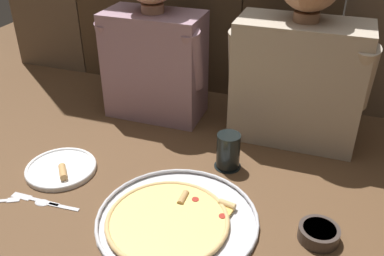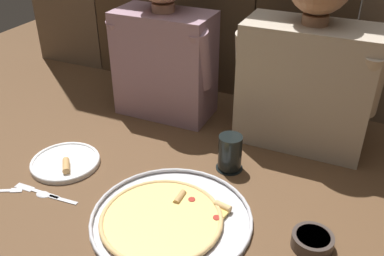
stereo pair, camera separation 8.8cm
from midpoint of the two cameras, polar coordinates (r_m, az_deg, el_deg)
name	(u,v)px [view 1 (the left image)]	position (r m, az deg, el deg)	size (l,w,h in m)	color
ground_plane	(177,197)	(1.25, -4.07, -9.27)	(3.20, 3.20, 0.00)	brown
pizza_tray	(174,219)	(1.17, -4.68, -12.12)	(0.44, 0.44, 0.03)	silver
dinner_plate	(60,169)	(1.42, -18.90, -5.27)	(0.22, 0.22, 0.03)	white
drinking_glass	(228,151)	(1.34, 2.97, -3.16)	(0.09, 0.09, 0.12)	black
dipping_bowl	(319,233)	(1.15, 14.41, -13.46)	(0.10, 0.10, 0.04)	#3D332D
table_knife	(35,199)	(1.34, -22.05, -8.85)	(0.16, 0.02, 0.01)	silver
table_spoon	(49,203)	(1.31, -20.46, -9.44)	(0.14, 0.03, 0.01)	silver
diner_left	(154,36)	(1.56, -6.77, 12.01)	(0.39, 0.21, 0.63)	gray
diner_right	(301,57)	(1.43, 12.58, 9.16)	(0.46, 0.22, 0.64)	#B2A38E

